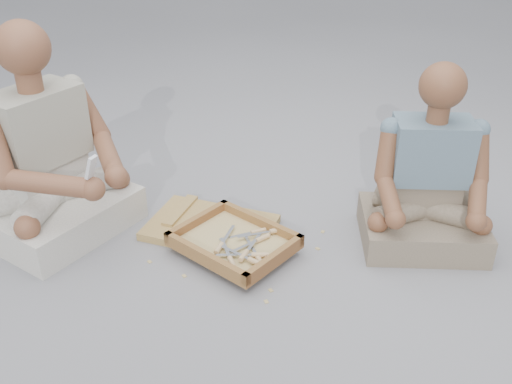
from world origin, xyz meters
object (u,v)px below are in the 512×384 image
Objects in this scene: carved_panel at (210,227)px; companion at (427,187)px; tool_tray at (234,242)px; craftsman at (52,166)px.

carved_panel is 0.99m from companion.
craftsman is at bearing -157.56° from tool_tray.
craftsman is at bearing -0.38° from companion.
carved_panel is 0.69× the size of companion.
craftsman is at bearing -145.42° from carved_panel.
carved_panel is at bearing 159.30° from tool_tray.
companion reaches higher than tool_tray.
tool_tray is 0.88m from craftsman.
tool_tray is at bearing 9.99° from companion.
craftsman is (-0.57, -0.39, 0.31)m from carved_panel.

